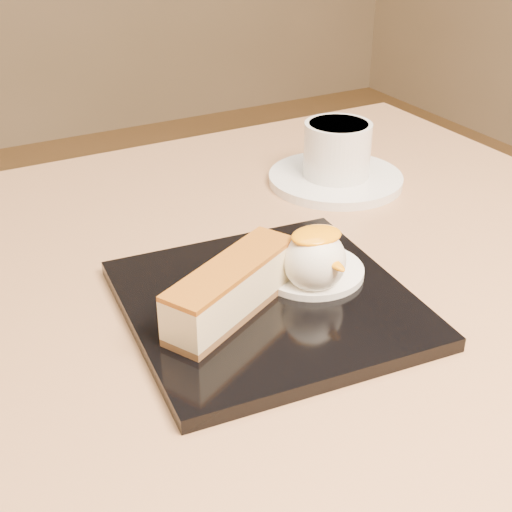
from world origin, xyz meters
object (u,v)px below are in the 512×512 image
ice_cream_scoop (315,260)px  coffee_cup (338,148)px  cheesecake (232,289)px  saucer (335,179)px  table (292,437)px  dessert_plate (268,303)px

ice_cream_scoop → coffee_cup: 0.25m
cheesecake → saucer: 0.30m
saucer → ice_cream_scoop: bearing=-128.6°
table → ice_cream_scoop: ice_cream_scoop is taller
cheesecake → saucer: (0.23, 0.19, -0.03)m
dessert_plate → coffee_cup: size_ratio=2.30×
dessert_plate → coffee_cup: 0.27m
cheesecake → saucer: cheesecake is taller
table → coffee_cup: (0.17, 0.18, 0.20)m
table → dessert_plate: size_ratio=3.64×
dessert_plate → saucer: 0.27m
dessert_plate → coffee_cup: bearing=43.9°
dessert_plate → coffee_cup: (0.20, 0.19, 0.04)m
table → coffee_cup: bearing=48.0°
ice_cream_scoop → saucer: bearing=51.4°
saucer → coffee_cup: size_ratio=1.57×
table → dessert_plate: (-0.03, -0.00, 0.16)m
ice_cream_scoop → dessert_plate: bearing=172.9°
table → dessert_plate: dessert_plate is taller
dessert_plate → cheesecake: (-0.04, -0.00, 0.03)m
table → coffee_cup: 0.32m
cheesecake → table: bearing=-19.5°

